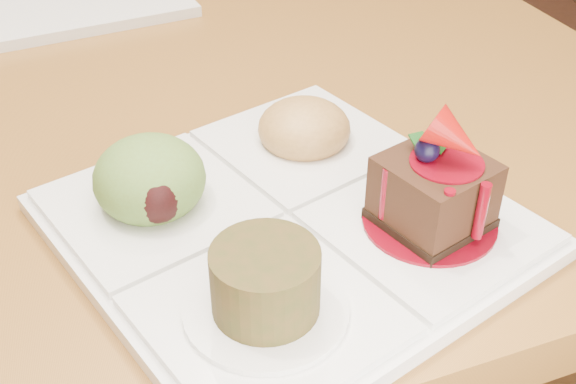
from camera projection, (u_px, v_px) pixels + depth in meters
name	position (u px, v px, depth m)	size (l,w,h in m)	color
ground	(122.00, 309.00, 1.49)	(6.00, 6.00, 0.00)	#563518
sampler_plate	(282.00, 206.00, 0.50)	(0.35, 0.35, 0.11)	white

